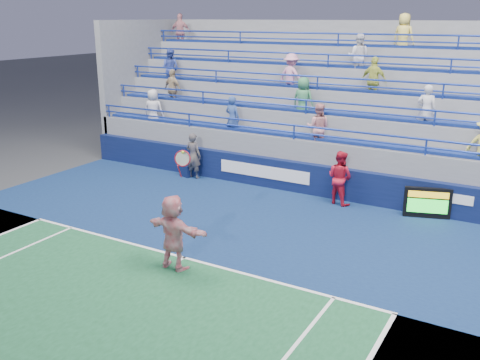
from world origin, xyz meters
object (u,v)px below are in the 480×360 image
Objects in this scene: tennis_player at (173,232)px; line_judge at (194,156)px; judge_chair at (188,169)px; serve_speed_board at (427,203)px; ball_girl at (340,178)px.

tennis_player reaches higher than line_judge.
judge_chair is at bearing -13.03° from line_judge.
tennis_player is at bearing 123.26° from line_judge.
serve_speed_board is at bearing -0.04° from judge_chair.
line_judge is (0.34, -0.09, 0.61)m from judge_chair.
line_judge is (-8.70, -0.09, 0.40)m from serve_speed_board.
line_judge is 5.88m from ball_girl.
judge_chair is at bearing 15.78° from ball_girl.
judge_chair is 8.03m from tennis_player.
tennis_player reaches higher than serve_speed_board.
line_judge is at bearing -15.11° from judge_chair.
tennis_player is (4.35, -6.72, 0.69)m from judge_chair.
tennis_player is 6.87m from ball_girl.
serve_speed_board is at bearing -177.36° from line_judge.
ball_girl is at bearing 74.18° from tennis_player.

